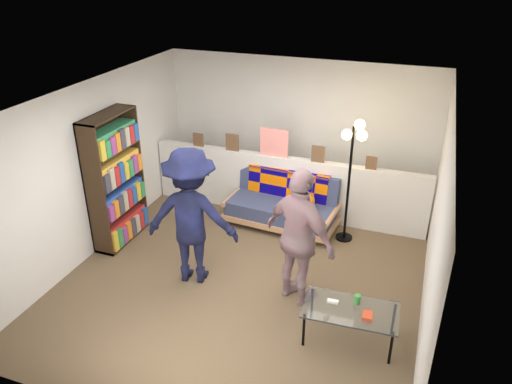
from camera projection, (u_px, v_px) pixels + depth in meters
The scene contains 10 objects.
ground at pixel (246, 275), 6.68m from camera, with size 5.00×5.00×0.00m, color brown.
room_shell at pixel (258, 146), 6.34m from camera, with size 4.60×5.05×2.45m.
half_wall_ledge at pixel (286, 186), 7.98m from camera, with size 4.45×0.15×1.00m, color silver.
ledge_decor at pixel (272, 145), 7.73m from camera, with size 2.97×0.02×0.45m.
futon_sofa at pixel (283, 204), 7.75m from camera, with size 1.78×0.96×0.74m.
bookshelf at pixel (116, 184), 7.12m from camera, with size 0.32×0.97×1.94m.
coffee_table at pixel (351, 311), 5.40m from camera, with size 1.05×0.61×0.53m.
floor_lamp at pixel (353, 158), 6.95m from camera, with size 0.37×0.34×1.84m.
person_left at pixel (191, 217), 6.25m from camera, with size 1.17×0.68×1.82m, color black.
person_right at pixel (300, 238), 5.86m from camera, with size 1.02×0.43×1.75m, color #CA8294.
Camera 1 is at (1.99, -5.13, 3.96)m, focal length 35.00 mm.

